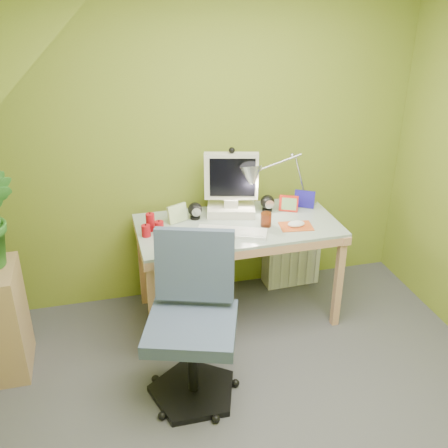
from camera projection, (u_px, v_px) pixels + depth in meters
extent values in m
cube|color=#49494D|center=(268.00, 437.00, 2.93)|extent=(3.20, 3.20, 0.01)
cube|color=olive|center=(204.00, 146.00, 3.79)|extent=(3.20, 0.01, 2.40)
cube|color=white|center=(24.00, 123.00, 1.89)|extent=(1.10, 3.20, 1.10)
cube|color=white|center=(232.00, 232.00, 3.51)|extent=(0.49, 0.31, 0.02)
cube|color=#D05420|center=(296.00, 226.00, 3.62)|extent=(0.24, 0.18, 0.01)
ellipsoid|color=white|center=(296.00, 224.00, 3.61)|extent=(0.13, 0.10, 0.04)
cylinder|color=maroon|center=(266.00, 220.00, 3.60)|extent=(0.09, 0.09, 0.10)
cube|color=red|center=(289.00, 203.00, 3.83)|extent=(0.13, 0.08, 0.12)
cube|color=#1D169C|center=(304.00, 199.00, 3.89)|extent=(0.14, 0.09, 0.13)
cube|color=#BAD391|center=(177.00, 213.00, 3.66)|extent=(0.14, 0.08, 0.13)
cube|color=tan|center=(2.00, 321.00, 3.28)|extent=(0.27, 0.42, 0.74)
cube|color=silver|center=(291.00, 258.00, 4.29)|extent=(0.44, 0.19, 0.44)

